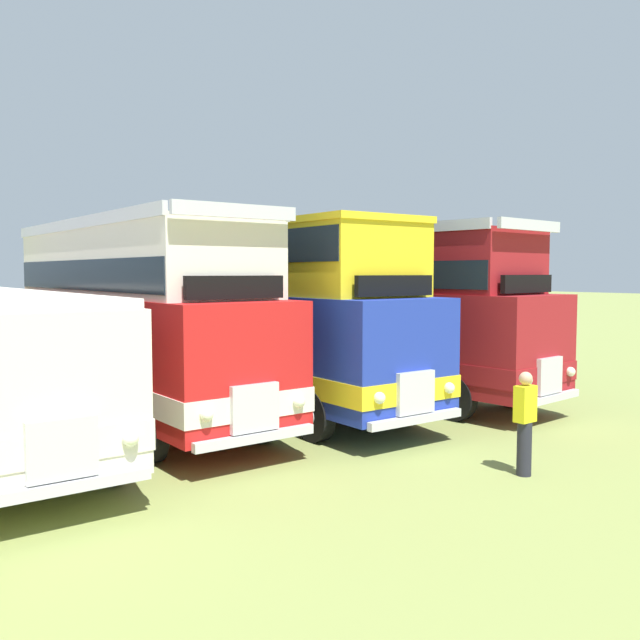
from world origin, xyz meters
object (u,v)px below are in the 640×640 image
(bus_third_in_row, at_px, (135,317))
(marshal_person, at_px, (525,422))
(bus_fourth_in_row, at_px, (267,308))
(bus_fifth_in_row, at_px, (363,308))

(bus_third_in_row, relative_size, marshal_person, 5.83)
(bus_third_in_row, xyz_separation_m, marshal_person, (3.29, -8.00, -1.47))
(bus_fourth_in_row, bearing_deg, bus_fifth_in_row, 0.08)
(marshal_person, bearing_deg, bus_fifth_in_row, 66.69)
(bus_fifth_in_row, height_order, marshal_person, bus_fifth_in_row)
(marshal_person, bearing_deg, bus_third_in_row, 112.35)
(bus_third_in_row, bearing_deg, bus_fourth_in_row, -7.53)
(bus_third_in_row, relative_size, bus_fourth_in_row, 0.95)
(bus_fourth_in_row, xyz_separation_m, bus_fifth_in_row, (3.27, 0.00, -0.11))
(bus_fifth_in_row, relative_size, marshal_person, 6.60)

